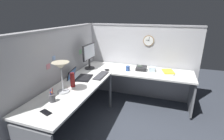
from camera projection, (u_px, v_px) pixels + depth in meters
ground_plane at (115, 112)px, 3.18m from camera, size 6.80×6.80×0.00m
cubicle_wall_back at (61, 75)px, 2.85m from camera, size 2.57×0.12×1.58m
cubicle_wall_right at (139, 62)px, 3.61m from camera, size 0.12×2.37×1.58m
desk at (116, 86)px, 2.82m from camera, size 2.35×2.15×0.73m
monitor at (89, 54)px, 3.28m from camera, size 0.46×0.20×0.50m
laptop at (79, 77)px, 2.88m from camera, size 0.40×0.43×0.22m
keyboard at (101, 75)px, 2.97m from camera, size 0.43×0.14×0.02m
computer_mouse at (107, 70)px, 3.24m from camera, size 0.06×0.10×0.03m
desk_lamp_dome at (61, 68)px, 2.26m from camera, size 0.24×0.24×0.44m
pen_cup at (52, 98)px, 2.11m from camera, size 0.08×0.08×0.18m
cell_phone at (46, 112)px, 1.89m from camera, size 0.11×0.16×0.01m
thermos_flask at (73, 80)px, 2.52m from camera, size 0.07×0.07×0.22m
office_phone at (142, 68)px, 3.26m from camera, size 0.20×0.21×0.11m
book_stack at (168, 72)px, 3.10m from camera, size 0.32×0.26×0.04m
coffee_mug at (128, 68)px, 3.23m from camera, size 0.08×0.08×0.10m
tissue_box at (152, 69)px, 3.19m from camera, size 0.12×0.12×0.09m
wall_clock at (149, 41)px, 3.36m from camera, size 0.04×0.22×0.22m
pinned_note_leftmost at (54, 58)px, 2.54m from camera, size 0.07×0.00×0.07m
pinned_note_middle at (48, 66)px, 2.44m from camera, size 0.08×0.00×0.08m
pinned_note_rightmost at (81, 52)px, 3.30m from camera, size 0.11×0.00×0.09m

